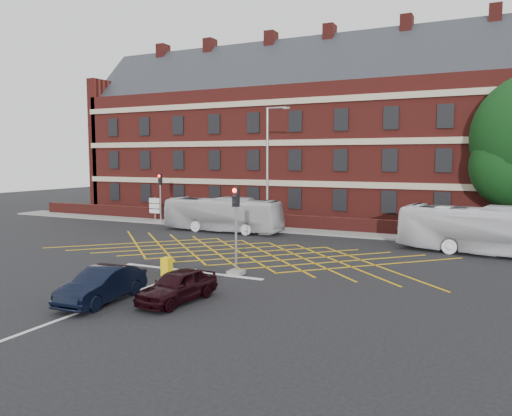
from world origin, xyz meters
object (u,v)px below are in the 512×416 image
at_px(direction_signs, 155,206).
at_px(utility_cabinet, 167,267).
at_px(bus_left, 223,215).
at_px(car_navy, 102,285).
at_px(bus_right, 490,231).
at_px(traffic_light_near, 236,239).
at_px(car_maroon, 177,286).
at_px(traffic_light_far, 161,203).
at_px(street_lamp, 268,191).

relative_size(direction_signs, utility_cabinet, 2.47).
height_order(bus_left, utility_cabinet, bus_left).
bearing_deg(car_navy, bus_right, 47.67).
height_order(traffic_light_near, utility_cabinet, traffic_light_near).
relative_size(bus_right, utility_cabinet, 11.62).
bearing_deg(car_maroon, traffic_light_near, 97.02).
height_order(traffic_light_far, direction_signs, traffic_light_far).
height_order(bus_right, street_lamp, street_lamp).
xyz_separation_m(bus_left, car_navy, (5.12, -18.65, -0.65)).
height_order(bus_right, car_navy, bus_right).
bearing_deg(street_lamp, car_navy, -85.74).
bearing_deg(street_lamp, bus_right, -6.81).
distance_m(street_lamp, direction_signs, 12.48).
xyz_separation_m(car_navy, traffic_light_near, (2.58, 6.42, 1.08)).
relative_size(bus_left, traffic_light_near, 2.23).
bearing_deg(car_maroon, car_navy, -148.04).
bearing_deg(bus_left, car_maroon, -156.39).
bearing_deg(traffic_light_far, utility_cabinet, -52.71).
relative_size(car_navy, traffic_light_near, 0.97).
bearing_deg(bus_left, bus_right, -94.94).
bearing_deg(utility_cabinet, traffic_light_far, 127.29).
height_order(traffic_light_far, utility_cabinet, traffic_light_far).
height_order(traffic_light_near, direction_signs, traffic_light_near).
xyz_separation_m(bus_left, traffic_light_far, (-7.57, 2.32, 0.44)).
bearing_deg(direction_signs, traffic_light_far, -17.53).
bearing_deg(traffic_light_far, street_lamp, -9.81).
bearing_deg(traffic_light_far, car_maroon, -52.00).
bearing_deg(utility_cabinet, bus_left, 109.01).
bearing_deg(bus_left, traffic_light_near, -148.42).
bearing_deg(bus_right, utility_cabinet, 140.57).
xyz_separation_m(direction_signs, utility_cabinet, (13.23, -16.51, -0.93)).
distance_m(car_navy, traffic_light_near, 7.00).
relative_size(bus_right, car_maroon, 2.75).
height_order(car_navy, traffic_light_far, traffic_light_far).
height_order(bus_right, direction_signs, bus_right).
relative_size(street_lamp, utility_cabinet, 10.50).
height_order(car_maroon, direction_signs, direction_signs).
bearing_deg(traffic_light_near, utility_cabinet, -149.85).
xyz_separation_m(traffic_light_near, utility_cabinet, (-2.90, -1.68, -1.32)).
distance_m(car_maroon, utility_cabinet, 4.55).
distance_m(bus_left, traffic_light_far, 7.93).
bearing_deg(car_maroon, bus_left, 120.11).
xyz_separation_m(car_maroon, traffic_light_near, (-0.10, 5.11, 1.12)).
distance_m(bus_right, traffic_light_near, 15.48).
distance_m(bus_left, car_maroon, 19.03).
distance_m(bus_right, utility_cabinet, 18.77).
relative_size(car_maroon, direction_signs, 1.71).
height_order(car_maroon, traffic_light_far, traffic_light_far).
distance_m(car_navy, direction_signs, 25.21).
bearing_deg(street_lamp, direction_signs, 169.62).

